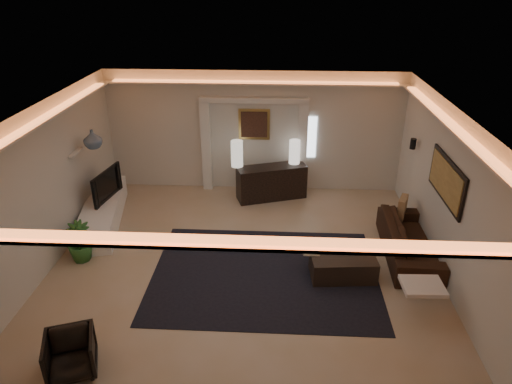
# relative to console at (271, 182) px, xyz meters

# --- Properties ---
(floor) EXTENTS (7.00, 7.00, 0.00)m
(floor) POSITION_rel_console_xyz_m (-0.44, -2.92, -0.40)
(floor) COLOR #BFA690
(floor) RESTS_ON ground
(ceiling) EXTENTS (7.00, 7.00, 0.00)m
(ceiling) POSITION_rel_console_xyz_m (-0.44, -2.92, 2.50)
(ceiling) COLOR white
(ceiling) RESTS_ON ground
(wall_back) EXTENTS (7.00, 0.00, 7.00)m
(wall_back) POSITION_rel_console_xyz_m (-0.44, 0.58, 1.05)
(wall_back) COLOR beige
(wall_back) RESTS_ON ground
(wall_front) EXTENTS (7.00, 0.00, 7.00)m
(wall_front) POSITION_rel_console_xyz_m (-0.44, -6.42, 1.05)
(wall_front) COLOR beige
(wall_front) RESTS_ON ground
(wall_left) EXTENTS (0.00, 7.00, 7.00)m
(wall_left) POSITION_rel_console_xyz_m (-3.94, -2.92, 1.05)
(wall_left) COLOR beige
(wall_left) RESTS_ON ground
(wall_right) EXTENTS (0.00, 7.00, 7.00)m
(wall_right) POSITION_rel_console_xyz_m (3.06, -2.92, 1.05)
(wall_right) COLOR beige
(wall_right) RESTS_ON ground
(cove_soffit) EXTENTS (7.00, 7.00, 0.04)m
(cove_soffit) POSITION_rel_console_xyz_m (-0.44, -2.92, 2.22)
(cove_soffit) COLOR silver
(cove_soffit) RESTS_ON ceiling
(daylight_slit) EXTENTS (0.25, 0.03, 1.00)m
(daylight_slit) POSITION_rel_console_xyz_m (0.91, 0.56, 0.95)
(daylight_slit) COLOR white
(daylight_slit) RESTS_ON wall_back
(area_rug) EXTENTS (4.00, 3.00, 0.01)m
(area_rug) POSITION_rel_console_xyz_m (-0.04, -3.12, -0.39)
(area_rug) COLOR black
(area_rug) RESTS_ON ground
(pilaster_left) EXTENTS (0.22, 0.20, 2.20)m
(pilaster_left) POSITION_rel_console_xyz_m (-1.59, 0.48, 0.70)
(pilaster_left) COLOR silver
(pilaster_left) RESTS_ON ground
(pilaster_right) EXTENTS (0.22, 0.20, 2.20)m
(pilaster_right) POSITION_rel_console_xyz_m (0.71, 0.48, 0.70)
(pilaster_right) COLOR silver
(pilaster_right) RESTS_ON ground
(alcove_header) EXTENTS (2.52, 0.20, 0.12)m
(alcove_header) POSITION_rel_console_xyz_m (-0.44, 0.48, 1.85)
(alcove_header) COLOR silver
(alcove_header) RESTS_ON wall_back
(painting_frame) EXTENTS (0.74, 0.04, 0.74)m
(painting_frame) POSITION_rel_console_xyz_m (-0.44, 0.55, 1.25)
(painting_frame) COLOR tan
(painting_frame) RESTS_ON wall_back
(painting_canvas) EXTENTS (0.62, 0.02, 0.62)m
(painting_canvas) POSITION_rel_console_xyz_m (-0.44, 0.52, 1.25)
(painting_canvas) COLOR #4C2D1E
(painting_canvas) RESTS_ON wall_back
(art_panel_frame) EXTENTS (0.04, 1.64, 0.74)m
(art_panel_frame) POSITION_rel_console_xyz_m (3.03, -2.62, 1.30)
(art_panel_frame) COLOR black
(art_panel_frame) RESTS_ON wall_right
(art_panel_gold) EXTENTS (0.02, 1.50, 0.62)m
(art_panel_gold) POSITION_rel_console_xyz_m (3.00, -2.62, 1.30)
(art_panel_gold) COLOR tan
(art_panel_gold) RESTS_ON wall_right
(wall_sconce) EXTENTS (0.12, 0.12, 0.22)m
(wall_sconce) POSITION_rel_console_xyz_m (2.94, -0.72, 1.28)
(wall_sconce) COLOR black
(wall_sconce) RESTS_ON wall_right
(wall_niche) EXTENTS (0.10, 0.55, 0.04)m
(wall_niche) POSITION_rel_console_xyz_m (-3.88, -1.52, 1.25)
(wall_niche) COLOR silver
(wall_niche) RESTS_ON wall_left
(console) EXTENTS (1.69, 0.99, 0.81)m
(console) POSITION_rel_console_xyz_m (0.00, 0.00, 0.00)
(console) COLOR black
(console) RESTS_ON ground
(lamp_left) EXTENTS (0.31, 0.31, 0.62)m
(lamp_left) POSITION_rel_console_xyz_m (-0.81, -0.01, 0.69)
(lamp_left) COLOR beige
(lamp_left) RESTS_ON console
(lamp_right) EXTENTS (0.31, 0.31, 0.57)m
(lamp_right) POSITION_rel_console_xyz_m (0.53, 0.25, 0.69)
(lamp_right) COLOR white
(lamp_right) RESTS_ON console
(media_ledge) EXTENTS (1.21, 2.84, 0.52)m
(media_ledge) POSITION_rel_console_xyz_m (-3.59, -1.38, -0.18)
(media_ledge) COLOR white
(media_ledge) RESTS_ON ground
(tv) EXTENTS (1.13, 0.33, 0.64)m
(tv) POSITION_rel_console_xyz_m (-3.59, -1.19, 0.37)
(tv) COLOR black
(tv) RESTS_ON media_ledge
(figurine) EXTENTS (0.16, 0.16, 0.35)m
(figurine) POSITION_rel_console_xyz_m (-3.59, -0.72, 0.24)
(figurine) COLOR black
(figurine) RESTS_ON media_ledge
(ginger_jar) EXTENTS (0.45, 0.45, 0.38)m
(ginger_jar) POSITION_rel_console_xyz_m (-3.59, -1.31, 1.46)
(ginger_jar) COLOR slate
(ginger_jar) RESTS_ON wall_niche
(plant) EXTENTS (0.59, 0.59, 0.78)m
(plant) POSITION_rel_console_xyz_m (-3.49, -2.84, -0.01)
(plant) COLOR #2F6828
(plant) RESTS_ON ground
(sofa) EXTENTS (2.26, 0.95, 0.65)m
(sofa) POSITION_rel_console_xyz_m (2.66, -2.35, -0.08)
(sofa) COLOR #462B1A
(sofa) RESTS_ON ground
(throw_blanket) EXTENTS (0.64, 0.53, 0.07)m
(throw_blanket) POSITION_rel_console_xyz_m (2.42, -4.07, 0.15)
(throw_blanket) COLOR white
(throw_blanket) RESTS_ON sofa
(throw_pillow) EXTENTS (0.29, 0.46, 0.45)m
(throw_pillow) POSITION_rel_console_xyz_m (2.71, -1.43, 0.15)
(throw_pillow) COLOR #A67D51
(throw_pillow) RESTS_ON sofa
(coffee_table) EXTENTS (1.17, 0.71, 0.42)m
(coffee_table) POSITION_rel_console_xyz_m (1.34, -3.12, -0.20)
(coffee_table) COLOR black
(coffee_table) RESTS_ON ground
(bowl) EXTENTS (0.34, 0.34, 0.07)m
(bowl) POSITION_rel_console_xyz_m (0.78, -2.90, 0.05)
(bowl) COLOR #322515
(bowl) RESTS_ON coffee_table
(magazine) EXTENTS (0.30, 0.22, 0.03)m
(magazine) POSITION_rel_console_xyz_m (0.78, -3.02, 0.02)
(magazine) COLOR #F7EDC7
(magazine) RESTS_ON coffee_table
(armchair) EXTENTS (0.81, 0.82, 0.59)m
(armchair) POSITION_rel_console_xyz_m (-2.54, -5.49, -0.11)
(armchair) COLOR #332A1D
(armchair) RESTS_ON ground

